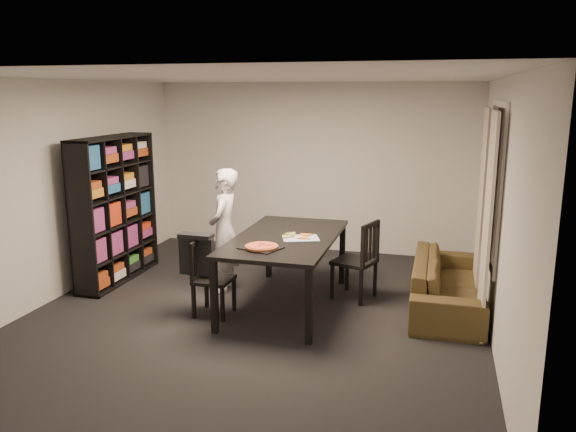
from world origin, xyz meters
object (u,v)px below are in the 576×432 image
(bookshelf, at_px, (115,209))
(chair_left, at_px, (207,272))
(sofa, at_px, (448,283))
(person, at_px, (224,230))
(chair_right, at_px, (361,255))
(pepperoni_pizza, at_px, (262,246))
(dining_table, at_px, (286,243))
(baking_tray, at_px, (261,248))

(bookshelf, bearing_deg, chair_left, -26.40)
(sofa, bearing_deg, bookshelf, 91.61)
(sofa, bearing_deg, person, 92.62)
(chair_right, relative_size, person, 0.62)
(bookshelf, xyz_separation_m, chair_right, (3.22, 0.10, -0.40))
(pepperoni_pizza, bearing_deg, sofa, 27.81)
(pepperoni_pizza, bearing_deg, dining_table, 79.84)
(bookshelf, bearing_deg, baking_tray, -21.11)
(bookshelf, distance_m, chair_left, 1.87)
(dining_table, xyz_separation_m, sofa, (1.82, 0.44, -0.47))
(baking_tray, height_order, pepperoni_pizza, pepperoni_pizza)
(bookshelf, xyz_separation_m, chair_left, (1.62, -0.81, -0.46))
(bookshelf, bearing_deg, dining_table, -7.64)
(person, bearing_deg, bookshelf, -95.76)
(chair_left, bearing_deg, sofa, -69.63)
(bookshelf, height_order, pepperoni_pizza, bookshelf)
(bookshelf, relative_size, chair_left, 2.22)
(bookshelf, height_order, dining_table, bookshelf)
(chair_right, distance_m, baking_tray, 1.39)
(chair_left, height_order, person, person)
(bookshelf, height_order, baking_tray, bookshelf)
(pepperoni_pizza, bearing_deg, bookshelf, 158.68)
(baking_tray, bearing_deg, chair_right, 46.35)
(pepperoni_pizza, distance_m, sofa, 2.25)
(chair_left, relative_size, person, 0.56)
(baking_tray, bearing_deg, bookshelf, 158.89)
(chair_right, xyz_separation_m, baking_tray, (-0.94, -0.98, 0.29))
(bookshelf, xyz_separation_m, person, (1.52, -0.01, -0.18))
(dining_table, bearing_deg, person, 160.24)
(chair_right, bearing_deg, baking_tray, -25.11)
(person, bearing_deg, baking_tray, 35.51)
(bookshelf, height_order, person, bookshelf)
(person, xyz_separation_m, pepperoni_pizza, (0.78, -0.89, 0.09))
(dining_table, relative_size, chair_left, 2.34)
(bookshelf, xyz_separation_m, baking_tray, (2.28, -0.88, -0.11))
(chair_left, xyz_separation_m, baking_tray, (0.66, -0.08, 0.35))
(chair_right, bearing_deg, person, -67.94)
(pepperoni_pizza, relative_size, sofa, 0.18)
(bookshelf, xyz_separation_m, dining_table, (2.40, -0.32, -0.19))
(person, distance_m, sofa, 2.75)
(chair_left, xyz_separation_m, person, (-0.10, 0.80, 0.28))
(person, relative_size, pepperoni_pizza, 4.40)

